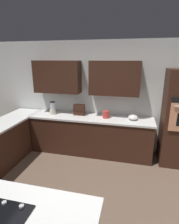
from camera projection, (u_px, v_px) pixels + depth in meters
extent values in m
plane|color=brown|center=(72.00, 206.00, 2.79)|extent=(14.00, 14.00, 0.00)
cube|color=silver|center=(98.00, 97.00, 4.37)|extent=(6.00, 0.10, 2.60)
cube|color=#381E14|center=(115.00, 78.00, 3.94)|extent=(1.10, 0.34, 0.74)
cube|color=#381E14|center=(57.00, 77.00, 4.24)|extent=(1.10, 0.34, 0.74)
cube|color=#381E14|center=(91.00, 136.00, 4.29)|extent=(2.80, 0.60, 0.86)
cube|color=silver|center=(91.00, 118.00, 4.16)|extent=(2.84, 0.64, 0.04)
cylinder|color=#B2B2B7|center=(22.00, 206.00, 1.62)|extent=(0.04, 0.04, 0.02)
cylinder|color=#B2B2B7|center=(4.00, 203.00, 1.66)|extent=(0.04, 0.04, 0.02)
cylinder|color=beige|center=(53.00, 112.00, 4.37)|extent=(0.15, 0.15, 0.11)
cylinder|color=silver|center=(53.00, 106.00, 4.33)|extent=(0.11, 0.11, 0.18)
cylinder|color=black|center=(52.00, 102.00, 4.30)|extent=(0.12, 0.12, 0.03)
ellipsoid|color=white|center=(133.00, 117.00, 3.95)|extent=(0.21, 0.21, 0.11)
cube|color=#381E14|center=(79.00, 110.00, 4.26)|extent=(0.26, 0.10, 0.26)
cube|color=#381E14|center=(78.00, 110.00, 4.21)|extent=(0.25, 0.02, 0.02)
cylinder|color=red|center=(106.00, 114.00, 4.07)|extent=(0.15, 0.15, 0.16)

